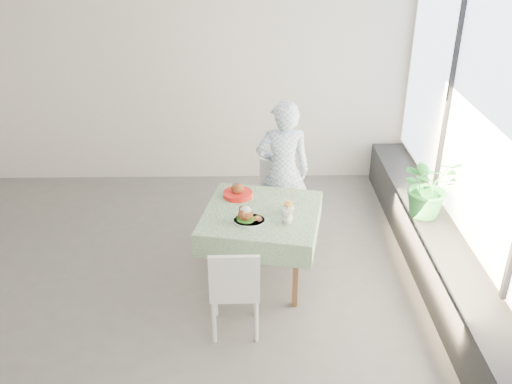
{
  "coord_description": "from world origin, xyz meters",
  "views": [
    {
      "loc": [
        0.96,
        -4.44,
        3.32
      ],
      "look_at": [
        1.05,
        0.24,
        0.92
      ],
      "focal_mm": 40.0,
      "sensor_mm": 36.0,
      "label": 1
    }
  ],
  "objects_px": {
    "diner": "(283,172)",
    "chair_far": "(269,213)",
    "main_dish": "(247,216)",
    "juice_cup_orange": "(289,206)",
    "cafe_table": "(261,237)",
    "potted_plant": "(429,186)",
    "chair_near": "(235,304)"
  },
  "relations": [
    {
      "from": "chair_far",
      "to": "diner",
      "type": "xyz_separation_m",
      "value": [
        0.13,
        -0.07,
        0.53
      ]
    },
    {
      "from": "juice_cup_orange",
      "to": "diner",
      "type": "bearing_deg",
      "value": 90.39
    },
    {
      "from": "main_dish",
      "to": "cafe_table",
      "type": "bearing_deg",
      "value": 53.58
    },
    {
      "from": "cafe_table",
      "to": "juice_cup_orange",
      "type": "xyz_separation_m",
      "value": [
        0.25,
        -0.03,
        0.35
      ]
    },
    {
      "from": "diner",
      "to": "juice_cup_orange",
      "type": "xyz_separation_m",
      "value": [
        0.01,
        -0.79,
        0.02
      ]
    },
    {
      "from": "juice_cup_orange",
      "to": "chair_near",
      "type": "bearing_deg",
      "value": -123.88
    },
    {
      "from": "cafe_table",
      "to": "diner",
      "type": "xyz_separation_m",
      "value": [
        0.24,
        0.77,
        0.32
      ]
    },
    {
      "from": "main_dish",
      "to": "juice_cup_orange",
      "type": "xyz_separation_m",
      "value": [
        0.38,
        0.15,
        0.02
      ]
    },
    {
      "from": "cafe_table",
      "to": "potted_plant",
      "type": "xyz_separation_m",
      "value": [
        1.66,
        0.34,
        0.36
      ]
    },
    {
      "from": "main_dish",
      "to": "juice_cup_orange",
      "type": "distance_m",
      "value": 0.41
    },
    {
      "from": "chair_near",
      "to": "potted_plant",
      "type": "relative_size",
      "value": 1.34
    },
    {
      "from": "chair_near",
      "to": "potted_plant",
      "type": "height_order",
      "value": "potted_plant"
    },
    {
      "from": "chair_far",
      "to": "diner",
      "type": "bearing_deg",
      "value": -26.31
    },
    {
      "from": "diner",
      "to": "juice_cup_orange",
      "type": "distance_m",
      "value": 0.79
    },
    {
      "from": "chair_far",
      "to": "juice_cup_orange",
      "type": "height_order",
      "value": "juice_cup_orange"
    },
    {
      "from": "main_dish",
      "to": "chair_far",
      "type": "bearing_deg",
      "value": 76.46
    },
    {
      "from": "diner",
      "to": "main_dish",
      "type": "distance_m",
      "value": 1.02
    },
    {
      "from": "diner",
      "to": "potted_plant",
      "type": "distance_m",
      "value": 1.48
    },
    {
      "from": "cafe_table",
      "to": "diner",
      "type": "height_order",
      "value": "diner"
    },
    {
      "from": "chair_near",
      "to": "diner",
      "type": "bearing_deg",
      "value": 72.29
    },
    {
      "from": "chair_near",
      "to": "diner",
      "type": "height_order",
      "value": "diner"
    },
    {
      "from": "chair_far",
      "to": "chair_near",
      "type": "xyz_separation_m",
      "value": [
        -0.35,
        -1.59,
        0.01
      ]
    },
    {
      "from": "main_dish",
      "to": "diner",
      "type": "bearing_deg",
      "value": 68.25
    },
    {
      "from": "diner",
      "to": "chair_far",
      "type": "bearing_deg",
      "value": -29.08
    },
    {
      "from": "chair_near",
      "to": "juice_cup_orange",
      "type": "distance_m",
      "value": 1.03
    },
    {
      "from": "cafe_table",
      "to": "juice_cup_orange",
      "type": "bearing_deg",
      "value": -5.73
    },
    {
      "from": "juice_cup_orange",
      "to": "potted_plant",
      "type": "xyz_separation_m",
      "value": [
        1.41,
        0.37,
        0.01
      ]
    },
    {
      "from": "diner",
      "to": "potted_plant",
      "type": "height_order",
      "value": "diner"
    },
    {
      "from": "potted_plant",
      "to": "main_dish",
      "type": "bearing_deg",
      "value": -163.79
    },
    {
      "from": "cafe_table",
      "to": "juice_cup_orange",
      "type": "relative_size",
      "value": 4.33
    },
    {
      "from": "chair_far",
      "to": "cafe_table",
      "type": "bearing_deg",
      "value": -97.59
    },
    {
      "from": "diner",
      "to": "potted_plant",
      "type": "relative_size",
      "value": 2.43
    }
  ]
}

